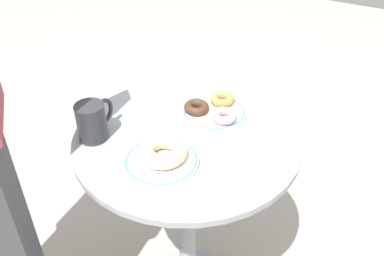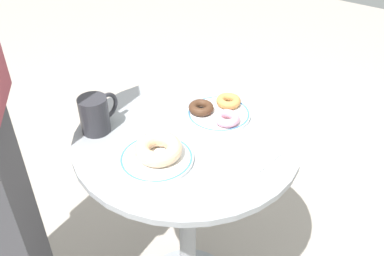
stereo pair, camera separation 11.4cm
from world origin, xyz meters
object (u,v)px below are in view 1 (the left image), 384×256
cafe_table (187,202)px  donut_old_fashioned (222,99)px  paper_napkin (248,150)px  coffee_mug (93,121)px  plate_left (160,160)px  donut_glazed (164,152)px  plate_right (214,112)px  donut_chocolate (197,107)px  donut_pink_frosted (224,116)px

cafe_table → donut_old_fashioned: bearing=-6.5°
paper_napkin → coffee_mug: size_ratio=1.07×
donut_old_fashioned → paper_napkin: size_ratio=0.55×
cafe_table → plate_left: plate_left is taller
donut_glazed → donut_old_fashioned: (0.30, -0.02, -0.01)m
plate_left → plate_right: 0.26m
paper_napkin → coffee_mug: (-0.14, 0.39, 0.05)m
plate_left → paper_napkin: bearing=-50.5°
coffee_mug → paper_napkin: bearing=-70.2°
cafe_table → donut_glazed: size_ratio=6.11×
plate_right → donut_chocolate: bearing=118.7°
donut_old_fashioned → donut_chocolate: bearing=149.0°
donut_old_fashioned → donut_chocolate: 0.09m
donut_pink_frosted → donut_chocolate: bearing=88.3°
donut_glazed → coffee_mug: (-0.00, 0.22, 0.02)m
paper_napkin → coffee_mug: bearing=109.8°
cafe_table → coffee_mug: size_ratio=5.98×
cafe_table → plate_right: plate_right is taller
donut_glazed → donut_chocolate: donut_glazed is taller
paper_napkin → donut_pink_frosted: bearing=51.8°
cafe_table → coffee_mug: (-0.12, 0.22, 0.32)m
donut_chocolate → coffee_mug: size_ratio=0.59×
donut_chocolate → paper_napkin: (-0.09, -0.20, -0.02)m
cafe_table → donut_pink_frosted: bearing=-32.0°
cafe_table → donut_glazed: 0.32m
plate_left → coffee_mug: coffee_mug is taller
plate_right → coffee_mug: bearing=137.0°
cafe_table → donut_chocolate: size_ratio=10.20×
donut_pink_frosted → cafe_table: bearing=148.0°
donut_glazed → donut_old_fashioned: bearing=-3.1°
cafe_table → donut_old_fashioned: (0.18, -0.02, 0.29)m
donut_old_fashioned → cafe_table: bearing=173.5°
plate_right → donut_chocolate: donut_chocolate is taller
donut_old_fashioned → donut_pink_frosted: size_ratio=1.00×
cafe_table → donut_old_fashioned: size_ratio=10.20×
donut_pink_frosted → coffee_mug: size_ratio=0.59×
plate_left → donut_chocolate: bearing=5.0°
plate_right → donut_pink_frosted: 0.05m
donut_glazed → donut_pink_frosted: (0.23, -0.06, -0.01)m
cafe_table → paper_napkin: 0.32m
donut_glazed → cafe_table: bearing=2.1°
donut_glazed → paper_napkin: 0.22m
plate_left → donut_glazed: (0.01, -0.01, 0.03)m
donut_glazed → paper_napkin: donut_glazed is taller
donut_glazed → donut_pink_frosted: size_ratio=1.67×
plate_left → donut_pink_frosted: donut_pink_frosted is taller
donut_old_fashioned → donut_chocolate: same height
plate_left → coffee_mug: size_ratio=1.50×
cafe_table → donut_pink_frosted: 0.31m
plate_left → donut_old_fashioned: size_ratio=2.56×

